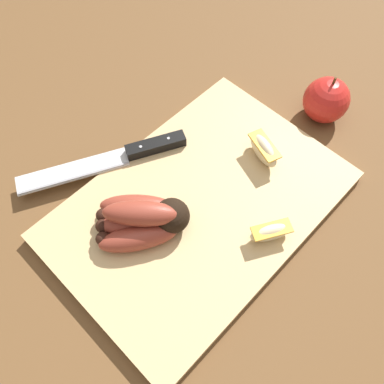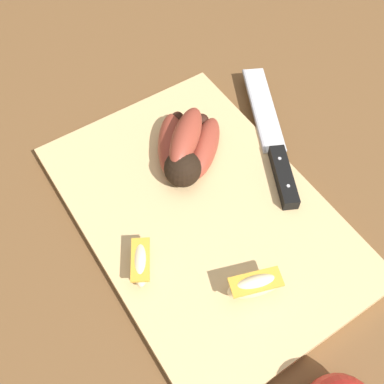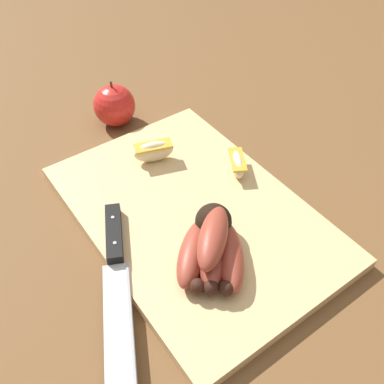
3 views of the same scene
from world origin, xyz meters
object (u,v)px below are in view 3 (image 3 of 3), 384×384
banana_bunch (213,245)px  apple_wedge_near (154,151)px  chefs_knife (116,262)px  whole_apple (114,105)px  apple_wedge_middle (237,163)px

banana_bunch → apple_wedge_near: bearing=168.8°
apple_wedge_near → chefs_knife: bearing=-46.0°
banana_bunch → whole_apple: (-0.38, 0.05, -0.00)m
chefs_knife → apple_wedge_near: (-0.15, 0.16, 0.01)m
banana_bunch → apple_wedge_middle: size_ratio=2.18×
chefs_knife → whole_apple: whole_apple is taller
apple_wedge_middle → whole_apple: bearing=-161.6°
banana_bunch → apple_wedge_near: 0.22m
whole_apple → banana_bunch: bearing=-8.2°
apple_wedge_middle → whole_apple: size_ratio=0.72×
chefs_knife → apple_wedge_middle: bearing=101.2°
banana_bunch → apple_wedge_middle: banana_bunch is taller
apple_wedge_near → apple_wedge_middle: size_ratio=1.10×
chefs_knife → whole_apple: size_ratio=2.87×
whole_apple → apple_wedge_middle: bearing=18.4°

